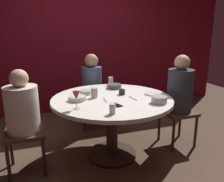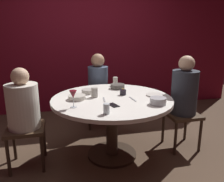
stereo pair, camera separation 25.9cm
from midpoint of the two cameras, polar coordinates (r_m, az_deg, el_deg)
The scene contains 19 objects.
ground_plane at distance 2.91m, azimuth -2.65°, elevation -15.86°, with size 8.00×8.00×0.00m, color #4C3828.
back_wall at distance 4.32m, azimuth -10.07°, elevation 12.20°, with size 6.00×0.10×2.60m, color maroon.
dining_table at distance 2.65m, azimuth -2.80°, elevation -4.72°, with size 1.39×1.39×0.74m.
seated_diner_left at distance 2.54m, azimuth -24.51°, elevation -4.52°, with size 0.40×0.40×1.13m.
seated_diner_back at distance 3.51m, azimuth -7.24°, elevation 2.15°, with size 0.40×0.40×1.16m.
seated_diner_right at distance 2.99m, azimuth 14.46°, elevation -0.04°, with size 0.40×0.40×1.20m.
candle_holder at distance 2.72m, azimuth -0.20°, elevation -0.29°, with size 0.08×0.08×0.08m.
wine_glass at distance 2.25m, azimuth -12.31°, elevation -1.34°, with size 0.08×0.08×0.18m.
dinner_plate at distance 2.76m, azimuth 7.71°, elevation -0.74°, with size 0.20×0.20×0.01m, color silver.
cell_phone at distance 2.34m, azimuth -2.09°, elevation -3.61°, with size 0.07×0.14×0.01m, color black.
bowl_serving_large at distance 2.44m, azimuth 8.90°, elevation -2.20°, with size 0.17×0.17×0.07m, color #B7B7BC.
bowl_salad_center at distance 2.79m, azimuth -9.20°, elevation -0.29°, with size 0.16×0.16×0.05m, color #B2ADA3.
bowl_small_white at distance 2.55m, azimuth -11.68°, elevation -1.86°, with size 0.20×0.20×0.05m, color beige.
bowl_sauce_side at distance 3.03m, azimuth -1.89°, elevation 1.19°, with size 0.19×0.19×0.06m, color #4C4742.
cup_near_candle at distance 2.61m, azimuth -7.34°, elevation -0.49°, with size 0.08×0.08×0.11m, color #B2ADA3.
cup_by_left_diner at distance 2.09m, azimuth -3.47°, elevation -4.59°, with size 0.06×0.06×0.10m, color silver.
cup_by_right_diner at distance 3.20m, azimuth -2.64°, elevation 2.49°, with size 0.07×0.07×0.12m, color beige.
fork_near_plate at distance 2.57m, azimuth 2.47°, elevation -1.91°, with size 0.02×0.18×0.01m, color #B7B7BC.
knife_near_plate at distance 2.52m, azimuth -4.75°, elevation -2.26°, with size 0.02×0.18×0.01m, color #B7B7BC.
Camera 1 is at (-0.82, -2.36, 1.48)m, focal length 36.13 mm.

